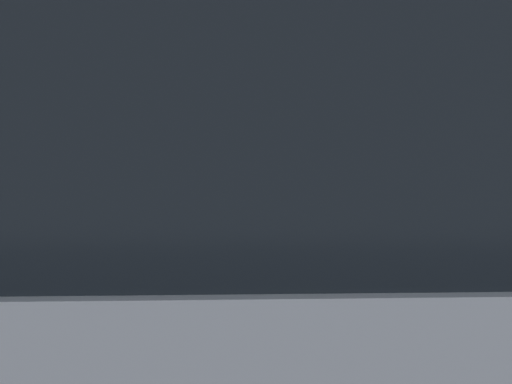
{
  "coord_description": "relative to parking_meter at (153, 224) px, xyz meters",
  "views": [
    {
      "loc": [
        -0.19,
        -3.58,
        1.21
      ],
      "look_at": [
        0.29,
        0.68,
        1.36
      ],
      "focal_mm": 71.81,
      "sensor_mm": 36.0,
      "label": 1
    }
  ],
  "objects": [
    {
      "name": "parking_meter",
      "position": [
        0.0,
        0.0,
        0.0
      ],
      "size": [
        0.18,
        0.18,
        1.49
      ],
      "rotation": [
        0.0,
        0.0,
        3.14
      ],
      "color": "slate",
      "rests_on": "sidewalk_curb"
    },
    {
      "name": "background_railing",
      "position": [
        0.15,
        1.65,
        -0.39
      ],
      "size": [
        24.06,
        0.06,
        0.98
      ],
      "color": "gray",
      "rests_on": "sidewalk_curb"
    },
    {
      "name": "pedestrian_at_meter",
      "position": [
        0.6,
        0.09,
        -0.06
      ],
      "size": [
        0.64,
        0.49,
        1.78
      ],
      "rotation": [
        0.0,
        0.0,
        -3.04
      ],
      "color": "slate",
      "rests_on": "sidewalk_curb"
    }
  ]
}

